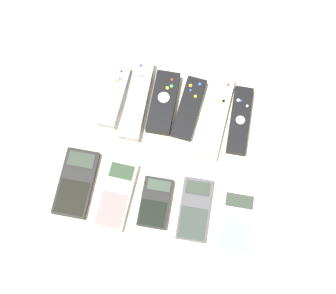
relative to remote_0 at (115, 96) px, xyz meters
name	(u,v)px	position (x,y,z in m)	size (l,w,h in m)	color
ground_plane	(166,160)	(0.15, -0.13, -0.01)	(3.00, 3.00, 0.00)	beige
remote_0	(115,96)	(0.00, 0.00, 0.00)	(0.05, 0.16, 0.03)	#B7B7BC
remote_1	(137,100)	(0.06, 0.00, 0.00)	(0.06, 0.21, 0.03)	#B7B7BC
remote_2	(163,102)	(0.12, 0.01, 0.00)	(0.06, 0.16, 0.03)	black
remote_3	(189,108)	(0.18, 0.01, 0.00)	(0.06, 0.16, 0.02)	black
remote_4	(214,117)	(0.25, 0.00, 0.00)	(0.06, 0.21, 0.02)	silver
remote_5	(240,120)	(0.31, 0.00, 0.00)	(0.05, 0.17, 0.02)	black
calculator_0	(76,183)	(-0.03, -0.23, 0.00)	(0.08, 0.16, 0.02)	black
calculator_1	(116,195)	(0.06, -0.24, 0.00)	(0.07, 0.16, 0.02)	beige
calculator_2	(155,203)	(0.15, -0.23, 0.00)	(0.07, 0.12, 0.02)	black
calculator_3	(195,209)	(0.24, -0.23, -0.01)	(0.08, 0.15, 0.01)	#4C4C51
calculator_4	(236,222)	(0.34, -0.24, 0.00)	(0.08, 0.14, 0.02)	silver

